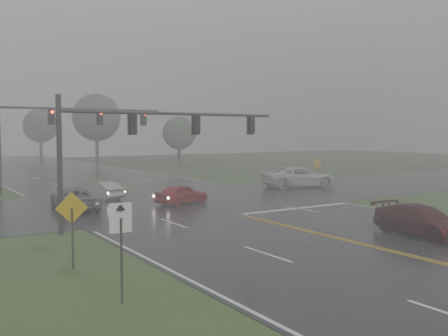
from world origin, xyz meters
TOP-DOWN VIEW (x-y plane):
  - main_road at (0.00, 20.00)m, footprint 18.00×160.00m
  - cross_street at (0.00, 22.00)m, footprint 120.00×14.00m
  - stop_bar at (4.50, 14.40)m, footprint 8.50×0.50m
  - sedan_maroon at (3.73, 4.94)m, footprint 2.35×4.99m
  - sedan_red at (-0.69, 20.19)m, footprint 4.14×2.49m
  - sedan_silver at (-4.23, 25.62)m, footprint 2.03×3.93m
  - car_grey at (-7.47, 21.61)m, footprint 2.61×5.09m
  - pickup_white at (12.98, 23.76)m, footprint 7.02×4.65m
  - signal_gantry_near at (-6.32, 14.48)m, footprint 12.49×0.29m
  - signal_gantry_far at (-6.10, 31.57)m, footprint 13.34×0.39m
  - sign_diamond_west at (-11.46, 8.22)m, footprint 1.12×0.18m
  - sign_arrow_white at (-11.36, 3.82)m, footprint 0.63×0.13m
  - sign_diamond_east at (14.87, 23.58)m, footprint 1.08×0.12m
  - tree_ne_a at (9.68, 67.89)m, footprint 7.50×7.50m
  - tree_e_near at (18.41, 56.69)m, footprint 4.96×4.96m
  - tree_n_far at (5.83, 88.62)m, footprint 6.38×6.38m

SIDE VIEW (x-z plane):
  - main_road at x=0.00m, z-range -0.01..0.01m
  - cross_street at x=0.00m, z-range -0.01..0.01m
  - stop_bar at x=4.50m, z-range 0.00..0.00m
  - sedan_maroon at x=3.73m, z-range -0.70..0.70m
  - sedan_red at x=-0.69m, z-range -0.66..0.66m
  - sedan_silver at x=-4.23m, z-range -0.62..0.62m
  - car_grey at x=-7.47m, z-range -0.69..0.69m
  - pickup_white at x=12.98m, z-range -0.90..0.90m
  - sign_diamond_east at x=14.87m, z-range 0.45..3.04m
  - sign_diamond_west at x=-11.46m, z-range 0.47..3.17m
  - sign_arrow_white at x=-11.36m, z-range 0.56..3.39m
  - signal_gantry_near at x=-6.32m, z-range 1.35..7.93m
  - tree_e_near at x=18.41m, z-range 1.14..8.44m
  - signal_gantry_far at x=-6.10m, z-range 1.54..9.18m
  - tree_n_far at x=5.83m, z-range 1.48..10.85m
  - tree_ne_a at x=9.68m, z-range 1.74..12.75m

